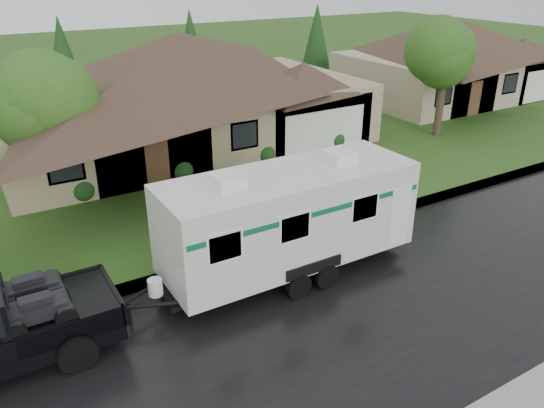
{
  "coord_description": "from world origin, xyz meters",
  "views": [
    {
      "loc": [
        -7.83,
        -11.23,
        8.86
      ],
      "look_at": [
        0.12,
        2.0,
        1.77
      ],
      "focal_mm": 35.0,
      "sensor_mm": 36.0,
      "label": 1
    }
  ],
  "objects": [
    {
      "name": "travel_trailer",
      "position": [
        -0.09,
        0.67,
        1.95
      ],
      "size": [
        8.18,
        2.87,
        3.67
      ],
      "color": "silver",
      "rests_on": "ground"
    },
    {
      "name": "house_neighbor",
      "position": [
        22.27,
        14.34,
        3.32
      ],
      "size": [
        15.12,
        9.72,
        6.45
      ],
      "color": "tan",
      "rests_on": "lawn"
    },
    {
      "name": "ground",
      "position": [
        0.0,
        0.0,
        0.0
      ],
      "size": [
        140.0,
        140.0,
        0.0
      ],
      "primitive_type": "plane",
      "color": "#2B4F18",
      "rests_on": "ground"
    },
    {
      "name": "curb",
      "position": [
        0.0,
        2.25,
        0.07
      ],
      "size": [
        140.0,
        0.5,
        0.15
      ],
      "primitive_type": "cube",
      "color": "gray",
      "rests_on": "ground"
    },
    {
      "name": "road",
      "position": [
        0.0,
        -2.0,
        0.01
      ],
      "size": [
        140.0,
        8.0,
        0.01
      ],
      "primitive_type": "cube",
      "color": "black",
      "rests_on": "ground"
    },
    {
      "name": "shrub_row",
      "position": [
        2.0,
        9.3,
        0.65
      ],
      "size": [
        13.6,
        1.0,
        1.0
      ],
      "color": "#143814",
      "rests_on": "lawn"
    },
    {
      "name": "tree_right_green",
      "position": [
        14.42,
        8.22,
        4.33
      ],
      "size": [
        3.64,
        3.64,
        6.03
      ],
      "color": "#382B1E",
      "rests_on": "lawn"
    },
    {
      "name": "lawn",
      "position": [
        0.0,
        15.0,
        0.07
      ],
      "size": [
        140.0,
        26.0,
        0.15
      ],
      "primitive_type": "cube",
      "color": "#2B4F18",
      "rests_on": "ground"
    },
    {
      "name": "tree_left_green",
      "position": [
        -5.25,
        9.46,
        4.11
      ],
      "size": [
        3.45,
        3.45,
        5.72
      ],
      "color": "#382B1E",
      "rests_on": "lawn"
    },
    {
      "name": "house_main",
      "position": [
        2.29,
        13.84,
        3.59
      ],
      "size": [
        19.44,
        10.8,
        6.9
      ],
      "color": "gray",
      "rests_on": "lawn"
    }
  ]
}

